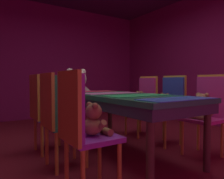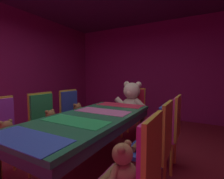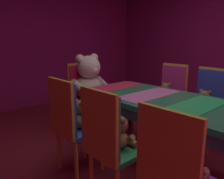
% 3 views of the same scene
% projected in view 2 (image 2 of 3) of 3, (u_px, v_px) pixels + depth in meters
% --- Properties ---
extents(ground_plane, '(7.90, 7.90, 0.00)m').
position_uv_depth(ground_plane, '(91.00, 172.00, 2.08)').
color(ground_plane, maroon).
extents(wall_back, '(5.20, 0.12, 2.80)m').
position_uv_depth(wall_back, '(155.00, 71.00, 4.76)').
color(wall_back, '#8C1959').
rests_on(wall_back, ground_plane).
extents(banquet_table, '(0.90, 2.02, 0.75)m').
position_uv_depth(banquet_table, '(90.00, 123.00, 2.03)').
color(banquet_table, '#26724C').
rests_on(banquet_table, ground_plane).
extents(chair_left_0, '(0.42, 0.41, 0.98)m').
position_uv_depth(chair_left_0, '(0.00, 130.00, 1.92)').
color(chair_left_0, purple).
rests_on(chair_left_0, ground_plane).
extents(teddy_left_0, '(0.22, 0.29, 0.27)m').
position_uv_depth(teddy_left_0, '(7.00, 134.00, 1.85)').
color(teddy_left_0, olive).
rests_on(teddy_left_0, chair_left_0).
extents(chair_left_1, '(0.42, 0.41, 0.98)m').
position_uv_depth(chair_left_1, '(44.00, 118.00, 2.45)').
color(chair_left_1, '#268C4C').
rests_on(chair_left_1, ground_plane).
extents(teddy_left_1, '(0.23, 0.30, 0.28)m').
position_uv_depth(teddy_left_1, '(51.00, 121.00, 2.38)').
color(teddy_left_1, olive).
rests_on(teddy_left_1, chair_left_1).
extents(chair_left_2, '(0.42, 0.41, 0.98)m').
position_uv_depth(chair_left_2, '(72.00, 111.00, 2.94)').
color(chair_left_2, '#2D47B2').
rests_on(chair_left_2, ground_plane).
extents(teddy_left_2, '(0.24, 0.31, 0.30)m').
position_uv_depth(teddy_left_2, '(78.00, 113.00, 2.87)').
color(teddy_left_2, brown).
rests_on(teddy_left_2, chair_left_2).
extents(chair_right_0, '(0.42, 0.41, 0.98)m').
position_uv_depth(chair_right_0, '(141.00, 171.00, 1.09)').
color(chair_right_0, '#CC338C').
rests_on(chair_right_0, ground_plane).
extents(teddy_right_0, '(0.25, 0.32, 0.31)m').
position_uv_depth(teddy_right_0, '(122.00, 166.00, 1.16)').
color(teddy_right_0, '#9E7247').
rests_on(teddy_right_0, chair_right_0).
extents(chair_right_1, '(0.42, 0.41, 0.98)m').
position_uv_depth(chair_right_1, '(159.00, 140.00, 1.61)').
color(chair_right_1, '#2D47B2').
rests_on(chair_right_1, ground_plane).
extents(teddy_right_1, '(0.23, 0.29, 0.28)m').
position_uv_depth(teddy_right_1, '(145.00, 139.00, 1.68)').
color(teddy_right_1, brown).
rests_on(teddy_right_1, chair_right_1).
extents(chair_right_2, '(0.42, 0.41, 0.98)m').
position_uv_depth(chair_right_2, '(171.00, 125.00, 2.11)').
color(chair_right_2, '#CC338C').
rests_on(chair_right_2, ground_plane).
extents(teddy_right_2, '(0.23, 0.30, 0.28)m').
position_uv_depth(teddy_right_2, '(160.00, 125.00, 2.18)').
color(teddy_right_2, brown).
rests_on(teddy_right_2, chair_right_2).
extents(throne_chair, '(0.41, 0.42, 0.98)m').
position_uv_depth(throne_chair, '(134.00, 107.00, 3.38)').
color(throne_chair, red).
rests_on(throne_chair, ground_plane).
extents(king_teddy_bear, '(0.71, 0.55, 0.67)m').
position_uv_depth(king_teddy_bear, '(131.00, 101.00, 3.22)').
color(king_teddy_bear, beige).
rests_on(king_teddy_bear, throne_chair).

